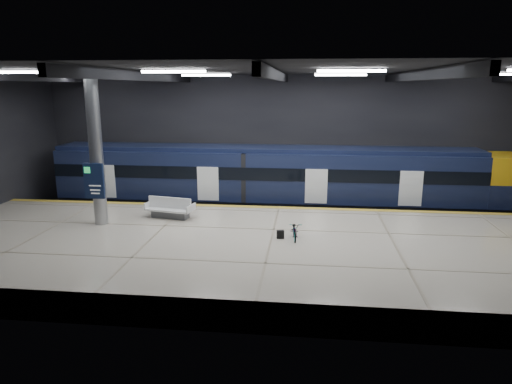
# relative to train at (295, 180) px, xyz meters

# --- Properties ---
(ground) EXTENTS (30.00, 30.00, 0.00)m
(ground) POSITION_rel_train_xyz_m (-0.73, -5.50, -2.06)
(ground) COLOR black
(ground) RESTS_ON ground
(room_shell) EXTENTS (30.10, 16.10, 8.05)m
(room_shell) POSITION_rel_train_xyz_m (-0.74, -5.49, 3.66)
(room_shell) COLOR black
(room_shell) RESTS_ON ground
(platform) EXTENTS (30.00, 11.00, 1.10)m
(platform) POSITION_rel_train_xyz_m (-0.73, -8.00, -1.51)
(platform) COLOR beige
(platform) RESTS_ON ground
(safety_strip) EXTENTS (30.00, 0.40, 0.01)m
(safety_strip) POSITION_rel_train_xyz_m (-0.73, -2.75, -0.95)
(safety_strip) COLOR gold
(safety_strip) RESTS_ON platform
(rails) EXTENTS (30.00, 1.52, 0.16)m
(rails) POSITION_rel_train_xyz_m (-0.73, 0.00, -1.98)
(rails) COLOR gray
(rails) RESTS_ON ground
(train) EXTENTS (29.40, 2.84, 3.79)m
(train) POSITION_rel_train_xyz_m (0.00, 0.00, 0.00)
(train) COLOR black
(train) RESTS_ON ground
(bench) EXTENTS (2.44, 1.38, 1.02)m
(bench) POSITION_rel_train_xyz_m (-5.85, -5.21, -0.60)
(bench) COLOR #595B60
(bench) RESTS_ON platform
(bicycle) EXTENTS (0.62, 1.47, 0.75)m
(bicycle) POSITION_rel_train_xyz_m (0.24, -7.70, -0.58)
(bicycle) COLOR #99999E
(bicycle) RESTS_ON platform
(pannier_bag) EXTENTS (0.33, 0.24, 0.35)m
(pannier_bag) POSITION_rel_train_xyz_m (-0.36, -7.70, -0.78)
(pannier_bag) COLOR black
(pannier_bag) RESTS_ON platform
(info_column) EXTENTS (0.90, 0.78, 6.90)m
(info_column) POSITION_rel_train_xyz_m (-8.73, -6.52, 2.40)
(info_column) COLOR #9EA0A5
(info_column) RESTS_ON platform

